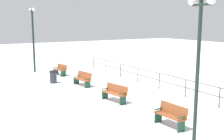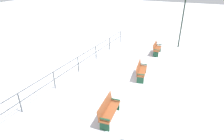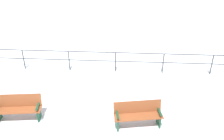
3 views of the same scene
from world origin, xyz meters
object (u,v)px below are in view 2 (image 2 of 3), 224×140
bench_second (108,110)px  bench_third (141,70)px  bench_fourth (157,48)px  lamppost_middle (185,6)px

bench_second → bench_third: size_ratio=0.97×
bench_second → bench_fourth: 8.36m
bench_second → lamppost_middle: (1.32, 10.81, 2.88)m
bench_second → bench_third: 4.17m
bench_second → bench_third: bearing=81.8°
bench_second → bench_fourth: bearing=82.9°
lamppost_middle → bench_second: bearing=-97.0°
bench_third → lamppost_middle: 7.34m
bench_third → bench_fourth: bearing=81.1°
bench_third → lamppost_middle: size_ratio=0.35×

